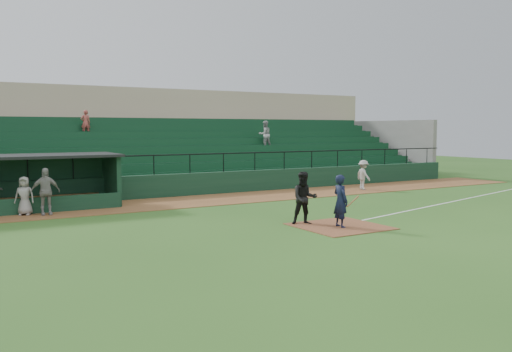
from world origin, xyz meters
TOP-DOWN VIEW (x-y plane):
  - ground at (0.00, 0.00)m, footprint 90.00×90.00m
  - warning_track at (0.00, 8.00)m, footprint 40.00×4.00m
  - home_plate_dirt at (0.00, -1.00)m, footprint 3.00×3.00m
  - foul_line at (8.00, 1.20)m, footprint 17.49×4.44m
  - stadium_structure at (-0.00, 16.46)m, footprint 38.00×13.08m
  - dugout at (-9.75, 9.56)m, footprint 8.90×3.20m
  - batter_at_plate at (-0.10, -1.13)m, footprint 1.04×0.73m
  - umpire at (-0.85, 0.03)m, footprint 1.18×1.08m
  - runner at (8.76, 7.53)m, footprint 0.75×1.17m
  - dugout_player_a at (-8.77, 7.12)m, footprint 1.15×0.51m
  - dugout_player_b at (-9.51, 7.51)m, footprint 0.91×0.78m

SIDE VIEW (x-z plane):
  - ground at x=0.00m, z-range 0.00..0.00m
  - foul_line at x=8.00m, z-range 0.00..0.01m
  - warning_track at x=0.00m, z-range 0.00..0.03m
  - home_plate_dirt at x=0.00m, z-range 0.00..0.03m
  - dugout_player_b at x=-9.51m, z-range 0.03..1.61m
  - runner at x=8.76m, z-range 0.03..1.74m
  - batter_at_plate at x=-0.10m, z-range 0.00..1.92m
  - umpire at x=-0.85m, z-range 0.00..1.97m
  - dugout_player_a at x=-8.77m, z-range 0.03..1.97m
  - dugout at x=-9.75m, z-range 0.12..2.54m
  - stadium_structure at x=0.00m, z-range -0.90..5.50m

